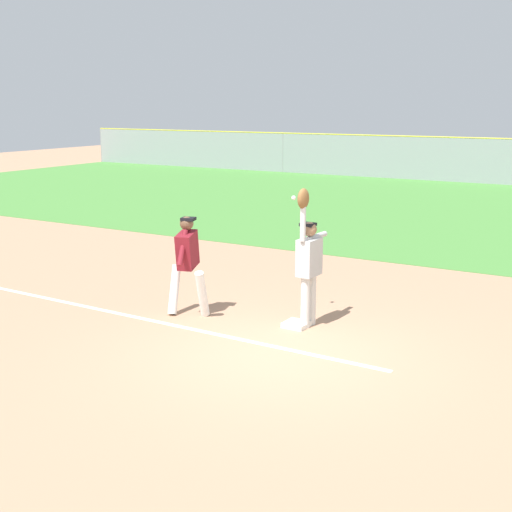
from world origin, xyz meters
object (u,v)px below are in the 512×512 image
Objects in this scene: fielder at (309,259)px; runner at (187,259)px; first_base at (296,324)px; parked_car_red at (416,159)px; baseball at (294,198)px.

fielder is 1.33× the size of runner.
fielder is 2.08m from runner.
fielder is at bearing -1.51° from runner.
fielder reaches higher than first_base.
runner is at bearing -168.03° from first_base.
parked_car_red is at bearing 103.60° from first_base.
parked_car_red is (-6.33, 25.49, -0.45)m from fielder.
baseball is 0.02× the size of parked_car_red.
fielder reaches higher than parked_car_red.
baseball reaches higher than parked_car_red.
first_base is 2.08m from baseball.
parked_car_red is at bearing 103.14° from baseball.
runner is (-1.87, -0.40, 0.96)m from first_base.
first_base is 26.36m from parked_car_red.
fielder is 0.50× the size of parked_car_red.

